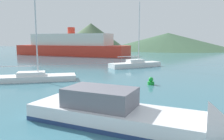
% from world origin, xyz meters
% --- Properties ---
extents(motorboat_near, '(9.45, 4.52, 2.34)m').
position_xyz_m(motorboat_near, '(3.19, 4.74, 0.48)').
color(motorboat_near, silver).
rests_on(motorboat_near, ground_plane).
extents(sailboat_inner, '(8.18, 5.00, 9.68)m').
position_xyz_m(sailboat_inner, '(-6.92, 14.09, 0.37)').
color(sailboat_inner, white).
rests_on(sailboat_inner, ground_plane).
extents(sailboat_middle, '(7.15, 6.10, 8.90)m').
position_xyz_m(sailboat_middle, '(1.84, 26.28, 0.43)').
color(sailboat_middle, white).
rests_on(sailboat_middle, ground_plane).
extents(ferry_distant, '(29.42, 12.78, 6.87)m').
position_xyz_m(ferry_distant, '(-15.38, 47.70, 2.32)').
color(ferry_distant, red).
rests_on(ferry_distant, ground_plane).
extents(buoy_marker, '(0.57, 0.57, 0.65)m').
position_xyz_m(buoy_marker, '(3.98, 14.18, 0.27)').
color(buoy_marker, green).
rests_on(buoy_marker, ground_plane).
extents(hill_west, '(28.65, 28.65, 10.22)m').
position_xyz_m(hill_west, '(-18.84, 78.69, 5.11)').
color(hill_west, '#4C6647').
rests_on(hill_west, ground_plane).
extents(hill_central, '(50.85, 50.85, 6.67)m').
position_xyz_m(hill_central, '(10.98, 87.78, 3.34)').
color(hill_central, '#38563D').
rests_on(hill_central, ground_plane).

